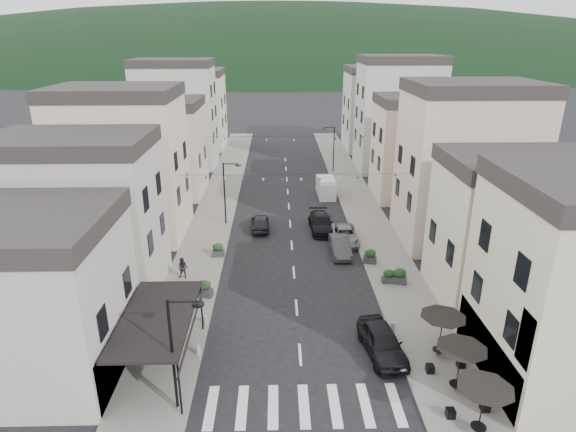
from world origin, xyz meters
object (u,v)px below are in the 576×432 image
object	(u,v)px
parked_car_a	(382,342)
delivery_van	(326,187)
parked_car_e	(260,222)
parked_car_c	(345,235)
parked_car_b	(340,246)
parked_car_d	(321,223)
pedestrian_a	(181,299)
pedestrian_b	(183,268)

from	to	relation	value
parked_car_a	delivery_van	size ratio (longest dim) A/B	1.03
parked_car_a	parked_car_e	size ratio (longest dim) A/B	1.16
parked_car_c	parked_car_b	bearing A→B (deg)	-105.89
delivery_van	parked_car_d	bearing A→B (deg)	-99.37
parked_car_b	pedestrian_a	world-z (taller)	pedestrian_a
parked_car_b	pedestrian_b	world-z (taller)	pedestrian_b
parked_car_a	parked_car_c	distance (m)	15.64
pedestrian_b	parked_car_a	bearing A→B (deg)	-25.83
parked_car_a	delivery_van	world-z (taller)	delivery_van
parked_car_a	parked_car_c	xyz separation A→B (m)	(0.00, 15.64, -0.15)
parked_car_a	pedestrian_a	world-z (taller)	pedestrian_a
parked_car_e	pedestrian_a	size ratio (longest dim) A/B	2.63
parked_car_a	parked_car_e	distance (m)	20.09
parked_car_b	pedestrian_a	xyz separation A→B (m)	(-11.41, -8.47, 0.19)
parked_car_e	pedestrian_b	size ratio (longest dim) A/B	2.51
parked_car_e	pedestrian_b	xyz separation A→B (m)	(-5.35, -9.60, 0.24)
parked_car_c	parked_car_d	bearing A→B (deg)	124.27
delivery_van	parked_car_a	bearing A→B (deg)	-90.66
parked_car_b	pedestrian_b	size ratio (longest dim) A/B	2.62
parked_car_a	delivery_van	distance (m)	28.41
delivery_van	pedestrian_b	bearing A→B (deg)	-124.05
parked_car_a	pedestrian_b	xyz separation A→B (m)	(-12.75, 9.08, 0.13)
parked_car_d	delivery_van	xyz separation A→B (m)	(1.40, 10.10, 0.33)
parked_car_e	parked_car_d	bearing A→B (deg)	173.64
parked_car_c	pedestrian_b	bearing A→B (deg)	-152.49
parked_car_b	parked_car_d	distance (m)	5.22
parked_car_b	parked_car_d	world-z (taller)	parked_car_d
parked_car_c	delivery_van	world-z (taller)	delivery_van
parked_car_d	parked_car_c	bearing A→B (deg)	-58.47
parked_car_d	pedestrian_b	distance (m)	14.32
parked_car_c	delivery_van	size ratio (longest dim) A/B	1.03
parked_car_c	parked_car_a	bearing A→B (deg)	-89.69
parked_car_e	pedestrian_a	xyz separation A→B (m)	(-4.72, -13.94, 0.20)
parked_car_c	pedestrian_b	world-z (taller)	pedestrian_b
pedestrian_a	parked_car_b	bearing A→B (deg)	27.36
parked_car_b	parked_car_e	world-z (taller)	parked_car_b
parked_car_a	parked_car_b	xyz separation A→B (m)	(-0.71, 13.21, -0.10)
parked_car_d	delivery_van	distance (m)	10.20
parked_car_b	parked_car_c	world-z (taller)	parked_car_b
parked_car_b	delivery_van	bearing A→B (deg)	87.74
delivery_van	pedestrian_b	distance (m)	22.93
parked_car_d	pedestrian_a	xyz separation A→B (m)	(-10.32, -13.57, 0.16)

